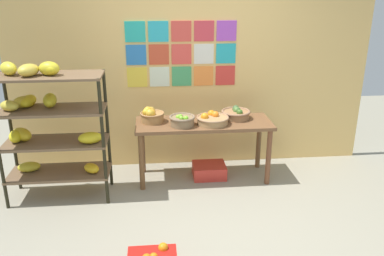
{
  "coord_description": "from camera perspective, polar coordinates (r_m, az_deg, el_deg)",
  "views": [
    {
      "loc": [
        -0.46,
        -3.25,
        2.26
      ],
      "look_at": [
        -0.06,
        0.9,
        0.75
      ],
      "focal_mm": 37.48,
      "sensor_mm": 36.0,
      "label": 1
    }
  ],
  "objects": [
    {
      "name": "banana_shelf_unit",
      "position": [
        4.49,
        -20.01,
        1.33
      ],
      "size": [
        1.09,
        0.5,
        1.53
      ],
      "color": "black",
      "rests_on": "ground"
    },
    {
      "name": "fruit_basket_left",
      "position": [
        4.84,
        6.27,
        2.06
      ],
      "size": [
        0.35,
        0.35,
        0.14
      ],
      "color": "#9A6E46",
      "rests_on": "display_table"
    },
    {
      "name": "fruit_basket_back_left",
      "position": [
        4.56,
        -1.4,
        1.12
      ],
      "size": [
        0.3,
        0.3,
        0.15
      ],
      "color": "olive",
      "rests_on": "display_table"
    },
    {
      "name": "ground",
      "position": [
        3.98,
        2.23,
        -14.68
      ],
      "size": [
        9.28,
        9.28,
        0.0
      ],
      "primitive_type": "plane",
      "color": "gray"
    },
    {
      "name": "fruit_basket_back_right",
      "position": [
        4.7,
        -5.81,
        1.81
      ],
      "size": [
        0.28,
        0.28,
        0.18
      ],
      "color": "#A17442",
      "rests_on": "display_table"
    },
    {
      "name": "produce_crate_under_table",
      "position": [
        4.99,
        2.45,
        -6.05
      ],
      "size": [
        0.4,
        0.33,
        0.16
      ],
      "primitive_type": "cube",
      "color": "red",
      "rests_on": "ground"
    },
    {
      "name": "back_wall_with_art",
      "position": [
        5.03,
        -0.11,
        8.98
      ],
      "size": [
        4.51,
        0.07,
        2.61
      ],
      "color": "#EDBF6D",
      "rests_on": "ground"
    },
    {
      "name": "display_table",
      "position": [
        4.74,
        1.68,
        -0.22
      ],
      "size": [
        1.6,
        0.58,
        0.73
      ],
      "color": "brown",
      "rests_on": "ground"
    },
    {
      "name": "fruit_basket_centre",
      "position": [
        4.63,
        2.9,
        1.24
      ],
      "size": [
        0.38,
        0.38,
        0.14
      ],
      "color": "#A57E4F",
      "rests_on": "display_table"
    }
  ]
}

